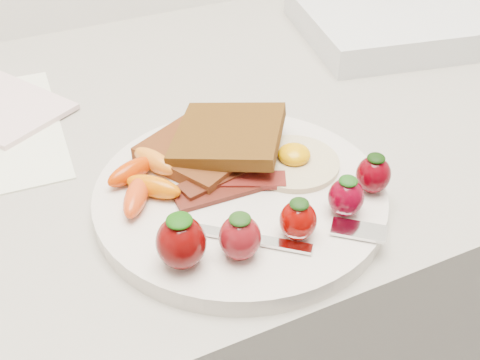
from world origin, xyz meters
name	(u,v)px	position (x,y,z in m)	size (l,w,h in m)	color
counter	(213,355)	(0.00, 1.70, 0.45)	(2.00, 0.60, 0.90)	gray
plate	(240,196)	(-0.03, 1.54, 0.91)	(0.27, 0.27, 0.02)	beige
toast_lower	(203,149)	(-0.04, 1.61, 0.93)	(0.10, 0.10, 0.01)	black
toast_upper	(228,135)	(-0.01, 1.60, 0.94)	(0.10, 0.10, 0.01)	#39200A
fried_egg	(294,161)	(0.04, 1.55, 0.92)	(0.10, 0.10, 0.02)	white
bacon_strips	(228,182)	(-0.04, 1.55, 0.92)	(0.11, 0.06, 0.01)	#3A080A
baby_carrots	(144,179)	(-0.11, 1.58, 0.93)	(0.07, 0.10, 0.02)	#BB3200
strawberries	(272,218)	(-0.03, 1.47, 0.94)	(0.23, 0.06, 0.05)	#510303
fork	(298,234)	(-0.01, 1.46, 0.92)	(0.16, 0.09, 0.00)	silver
notepad	(0,106)	(-0.21, 1.81, 0.91)	(0.11, 0.15, 0.01)	beige
appliance	(402,20)	(0.34, 1.78, 0.92)	(0.28, 0.22, 0.04)	silver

